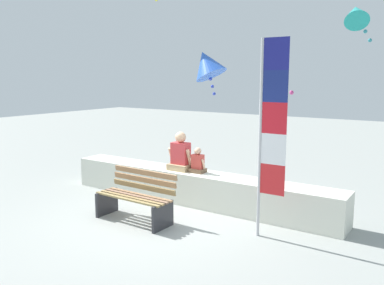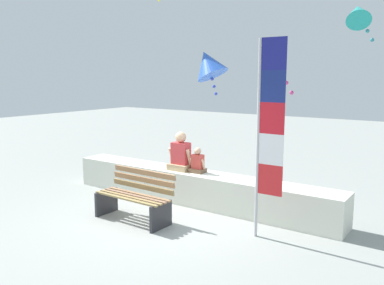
# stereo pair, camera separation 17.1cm
# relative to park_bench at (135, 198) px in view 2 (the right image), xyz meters

# --- Properties ---
(ground_plane) EXTENTS (40.00, 40.00, 0.00)m
(ground_plane) POSITION_rel_park_bench_xyz_m (0.33, 0.27, -0.41)
(ground_plane) COLOR #949893
(seawall_ledge) EXTENTS (6.05, 0.65, 0.65)m
(seawall_ledge) POSITION_rel_park_bench_xyz_m (0.33, 1.43, -0.08)
(seawall_ledge) COLOR silver
(seawall_ledge) RESTS_ON ground
(park_bench) EXTENTS (1.48, 0.64, 0.88)m
(park_bench) POSITION_rel_park_bench_xyz_m (0.00, 0.00, 0.00)
(park_bench) COLOR #99814F
(park_bench) RESTS_ON ground
(person_adult) EXTENTS (0.52, 0.38, 0.80)m
(person_adult) POSITION_rel_park_bench_xyz_m (-0.02, 1.42, 0.55)
(person_adult) COLOR tan
(person_adult) RESTS_ON seawall_ledge
(person_child) EXTENTS (0.33, 0.24, 0.51)m
(person_child) POSITION_rel_park_bench_xyz_m (0.40, 1.42, 0.44)
(person_child) COLOR brown
(person_child) RESTS_ON seawall_ledge
(flag_banner) EXTENTS (0.45, 0.05, 3.14)m
(flag_banner) POSITION_rel_park_bench_xyz_m (2.28, 0.53, 1.40)
(flag_banner) COLOR #B7B7BC
(flag_banner) RESTS_ON ground
(kite_magenta) EXTENTS (0.59, 0.63, 0.84)m
(kite_magenta) POSITION_rel_park_bench_xyz_m (1.79, 1.96, 2.39)
(kite_magenta) COLOR #DB3D9E
(kite_blue) EXTENTS (1.00, 0.86, 1.20)m
(kite_blue) POSITION_rel_park_bench_xyz_m (-0.35, 2.97, 2.45)
(kite_blue) COLOR blue
(kite_teal) EXTENTS (0.70, 0.82, 0.93)m
(kite_teal) POSITION_rel_park_bench_xyz_m (2.75, 3.80, 3.43)
(kite_teal) COLOR teal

